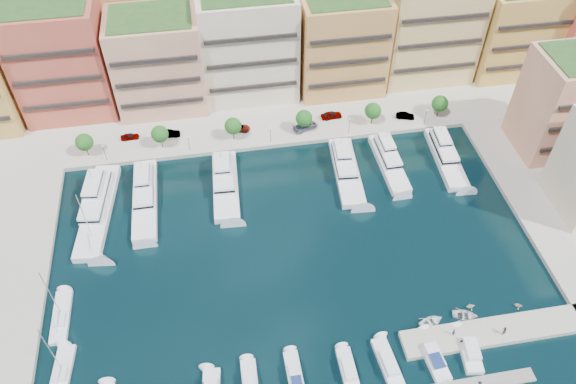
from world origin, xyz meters
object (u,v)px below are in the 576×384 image
object	(u,v)px
car_5	(405,116)
cruiser_8	(469,350)
sailboat_0	(62,372)
yacht_2	(225,182)
lamppost_1	(189,141)
cruiser_5	(348,370)
car_4	(331,115)
tree_1	(160,134)
tree_2	(233,126)
tender_1	(470,306)
lamppost_4	(426,115)
yacht_5	(388,160)
cruiser_4	(295,379)
tender_0	(431,322)
yacht_6	(445,154)
car_3	(305,126)
sailboat_1	(61,317)
cruiser_6	(388,364)
tree_0	(84,142)
lamppost_0	(104,150)
yacht_1	(145,196)
car_2	(239,128)
tree_4	(373,111)
cruiser_7	(433,357)
tender_3	(518,305)
tender_2	(465,315)
lamppost_3	(349,123)
tree_3	(304,118)
car_1	(170,134)
tree_5	(440,104)
lamppost_2	(270,132)
car_0	(130,136)
person_1	(504,331)
sailboat_2	(93,241)
yacht_4	(346,169)

from	to	relation	value
car_5	cruiser_8	bearing A→B (deg)	-170.98
cruiser_8	sailboat_0	xyz separation A→B (m)	(-65.10, 7.45, -0.24)
yacht_2	lamppost_1	bearing A→B (deg)	121.26
cruiser_5	car_4	world-z (taller)	car_4
tree_1	tree_2	bearing A→B (deg)	0.00
tender_1	lamppost_4	bearing A→B (deg)	-8.27
yacht_5	cruiser_4	size ratio (longest dim) A/B	1.96
tender_0	car_5	world-z (taller)	car_5
yacht_6	yacht_2	bearing A→B (deg)	-179.72
sailboat_0	car_3	world-z (taller)	sailboat_0
sailboat_1	cruiser_6	bearing A→B (deg)	-18.61
tree_0	sailboat_0	bearing A→B (deg)	-90.76
lamppost_0	yacht_1	world-z (taller)	yacht_1
tender_0	yacht_6	bearing A→B (deg)	-37.62
cruiser_6	car_2	size ratio (longest dim) A/B	1.85
tree_4	cruiser_7	size ratio (longest dim) A/B	0.62
yacht_5	car_2	world-z (taller)	yacht_5
tree_1	car_3	distance (m)	32.57
yacht_5	cruiser_7	size ratio (longest dim) A/B	1.97
tree_4	sailboat_1	distance (m)	77.40
sailboat_0	car_4	distance (m)	78.01
tender_0	tender_1	xyz separation A→B (m)	(7.80, 1.85, -0.03)
sailboat_0	car_4	world-z (taller)	sailboat_0
tender_3	tree_2	bearing A→B (deg)	64.85
tender_1	tender_2	distance (m)	2.27
tree_2	tender_2	size ratio (longest dim) A/B	1.32
tree_4	lamppost_3	xyz separation A→B (m)	(-6.00, -2.30, -0.92)
tree_3	lamppost_3	world-z (taller)	tree_3
tree_0	tree_3	size ratio (longest dim) A/B	1.00
tender_2	car_1	size ratio (longest dim) A/B	0.93
yacht_1	tree_5	bearing A→B (deg)	12.11
car_3	lamppost_4	bearing A→B (deg)	-120.10
yacht_1	sailboat_0	size ratio (longest dim) A/B	1.66
tree_3	cruiser_8	size ratio (longest dim) A/B	0.67
lamppost_0	lamppost_4	distance (m)	72.00
lamppost_2	tender_1	xyz separation A→B (m)	(27.91, -47.81, -3.41)
lamppost_4	car_0	bearing A→B (deg)	174.64
tree_2	yacht_1	size ratio (longest dim) A/B	0.26
sailboat_0	car_2	xyz separation A→B (m)	(34.18, 53.50, 1.37)
tree_1	person_1	xyz separation A→B (m)	(54.76, -56.32, -2.78)
sailboat_1	car_3	world-z (taller)	sailboat_1
yacht_5	cruiser_5	xyz separation A→B (m)	(-20.18, -45.38, -0.66)
yacht_1	sailboat_2	distance (m)	13.91
tree_3	tree_5	bearing A→B (deg)	0.00
lamppost_4	cruiser_6	world-z (taller)	lamppost_4
sailboat_1	car_0	distance (m)	45.72
tree_2	lamppost_1	distance (m)	10.30
sailboat_2	car_5	bearing A→B (deg)	19.60
lamppost_1	yacht_6	xyz separation A→B (m)	(55.05, -10.87, -2.62)
yacht_4	tender_3	world-z (taller)	yacht_4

